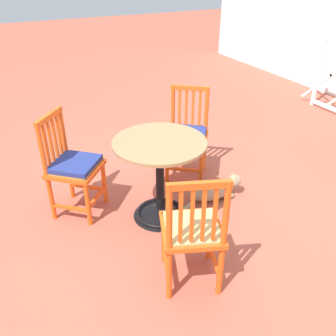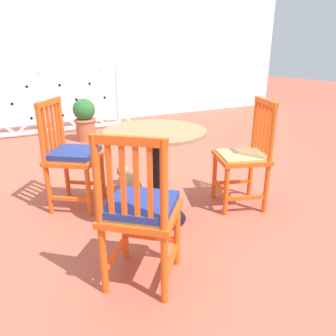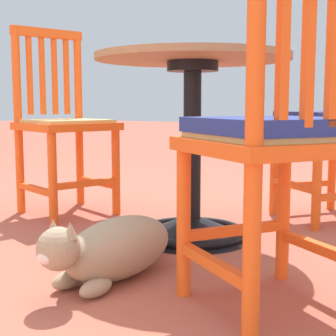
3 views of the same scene
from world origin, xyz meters
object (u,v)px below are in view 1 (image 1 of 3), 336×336
at_px(orange_chair_by_planter, 73,167).
at_px(cafe_table, 160,188).
at_px(orange_chair_at_corner, 187,136).
at_px(tabby_cat, 214,190).
at_px(orange_chair_tucked_in, 192,232).

bearing_deg(orange_chair_by_planter, cafe_table, 57.18).
bearing_deg(orange_chair_at_corner, cafe_table, -46.67).
bearing_deg(orange_chair_by_planter, tabby_cat, 71.59).
relative_size(cafe_table, orange_chair_by_planter, 0.83).
relative_size(orange_chair_by_planter, tabby_cat, 1.23).
bearing_deg(tabby_cat, orange_chair_at_corner, -177.19).
distance_m(orange_chair_at_corner, tabby_cat, 0.61).
bearing_deg(tabby_cat, orange_chair_by_planter, -108.41).
xyz_separation_m(cafe_table, orange_chair_at_corner, (-0.51, 0.54, 0.16)).
distance_m(orange_chair_by_planter, tabby_cat, 1.31).
distance_m(orange_chair_tucked_in, orange_chair_at_corner, 1.44).
height_order(cafe_table, tabby_cat, cafe_table).
distance_m(cafe_table, orange_chair_at_corner, 0.76).
distance_m(cafe_table, tabby_cat, 0.60).
relative_size(orange_chair_by_planter, orange_chair_at_corner, 1.00).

